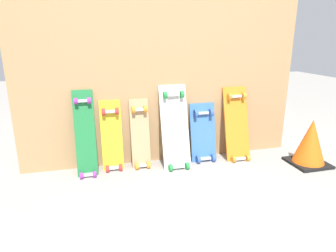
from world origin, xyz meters
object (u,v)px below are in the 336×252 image
object	(u,v)px
skateboard_yellow	(112,140)
skateboard_orange	(237,128)
traffic_cone	(310,143)
skateboard_white	(175,131)
skateboard_green	(85,138)
skateboard_blue	(203,136)
skateboard_natural	(140,137)

from	to	relation	value
skateboard_yellow	skateboard_orange	bearing A→B (deg)	-2.32
skateboard_yellow	skateboard_orange	world-z (taller)	skateboard_orange
skateboard_orange	traffic_cone	distance (m)	0.64
skateboard_yellow	skateboard_white	xyz separation A→B (m)	(0.54, -0.06, 0.05)
skateboard_yellow	skateboard_green	bearing A→B (deg)	-169.99
skateboard_blue	skateboard_orange	bearing A→B (deg)	-5.70
traffic_cone	skateboard_white	bearing A→B (deg)	165.57
skateboard_yellow	skateboard_natural	distance (m)	0.24
skateboard_natural	skateboard_white	world-z (taller)	skateboard_white
skateboard_orange	skateboard_natural	bearing A→B (deg)	177.48
skateboard_blue	traffic_cone	world-z (taller)	skateboard_blue
skateboard_natural	skateboard_blue	xyz separation A→B (m)	(0.58, -0.01, -0.03)
skateboard_blue	skateboard_natural	bearing A→B (deg)	179.22
skateboard_yellow	skateboard_blue	bearing A→B (deg)	-1.02
skateboard_orange	traffic_cone	world-z (taller)	skateboard_orange
skateboard_green	skateboard_blue	distance (m)	1.04
skateboard_natural	skateboard_blue	bearing A→B (deg)	-0.78
skateboard_white	traffic_cone	size ratio (longest dim) A/B	1.85
skateboard_blue	skateboard_white	bearing A→B (deg)	-170.34
skateboard_white	skateboard_blue	size ratio (longest dim) A/B	1.31
skateboard_yellow	skateboard_blue	xyz separation A→B (m)	(0.82, -0.01, -0.03)
skateboard_blue	skateboard_orange	distance (m)	0.32
skateboard_yellow	traffic_cone	distance (m)	1.73
skateboard_orange	skateboard_white	bearing A→B (deg)	-178.41
skateboard_green	skateboard_natural	world-z (taller)	skateboard_green
skateboard_orange	traffic_cone	xyz separation A→B (m)	(0.56, -0.31, -0.09)
skateboard_natural	skateboard_white	xyz separation A→B (m)	(0.30, -0.06, 0.05)
skateboard_blue	skateboard_orange	size ratio (longest dim) A/B	0.80
skateboard_yellow	skateboard_natural	xyz separation A→B (m)	(0.24, -0.01, -0.00)
skateboard_green	skateboard_yellow	distance (m)	0.22
skateboard_green	skateboard_blue	xyz separation A→B (m)	(1.03, 0.02, -0.08)
skateboard_natural	skateboard_orange	bearing A→B (deg)	-2.52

